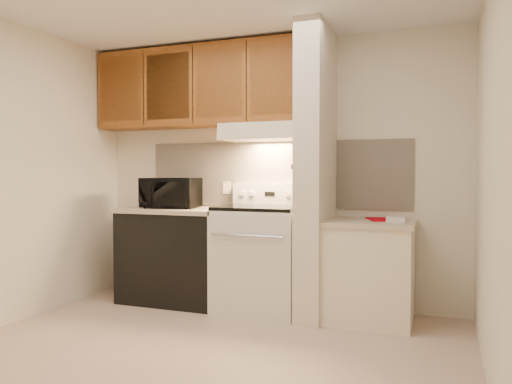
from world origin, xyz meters
The scene contains 49 objects.
floor centered at (0.00, 0.00, 0.00)m, with size 3.60×3.60×0.00m, color #C9AC96.
wall_back centered at (0.00, 1.50, 1.25)m, with size 3.60×0.02×2.50m, color beige.
wall_left centered at (-1.80, 0.00, 1.25)m, with size 0.02×3.00×2.50m, color beige.
wall_right centered at (1.80, 0.00, 1.25)m, with size 0.02×3.00×2.50m, color beige.
backsplash centered at (0.00, 1.49, 1.24)m, with size 2.60×0.02×0.63m, color beige.
range_body centered at (0.00, 1.16, 0.46)m, with size 0.76×0.65×0.92m, color silver.
oven_window centered at (0.00, 0.84, 0.50)m, with size 0.50×0.01×0.30m, color black.
oven_handle centered at (0.00, 0.80, 0.72)m, with size 0.02×0.02×0.65m, color silver.
cooktop centered at (0.00, 1.16, 0.94)m, with size 0.74×0.64×0.03m, color black.
range_backguard centered at (0.00, 1.44, 1.05)m, with size 0.76×0.08×0.20m, color silver.
range_display centered at (0.00, 1.40, 1.05)m, with size 0.10×0.01×0.04m, color black.
range_knob_left_outer centered at (-0.28, 1.40, 1.05)m, with size 0.05×0.05×0.02m, color silver.
range_knob_left_inner centered at (-0.18, 1.40, 1.05)m, with size 0.05×0.05×0.02m, color silver.
range_knob_right_inner centered at (0.18, 1.40, 1.05)m, with size 0.05×0.05×0.02m, color silver.
range_knob_right_outer centered at (0.28, 1.40, 1.05)m, with size 0.05×0.05×0.02m, color silver.
dishwasher_front centered at (-0.88, 1.17, 0.43)m, with size 1.00×0.63×0.87m, color black.
left_countertop centered at (-0.88, 1.17, 0.89)m, with size 1.04×0.67×0.04m, color #C5B296.
spoon_rest centered at (-0.48, 1.36, 0.92)m, with size 0.23×0.07×0.02m, color black.
teal_jar centered at (-0.83, 1.39, 0.96)m, with size 0.09×0.09×0.10m, color #1D6865.
outlet centered at (-0.48, 1.48, 1.10)m, with size 0.08×0.01×0.12m, color #F2E4C8.
microwave centered at (-0.93, 1.15, 1.06)m, with size 0.52×0.36×0.29m, color black.
partition_pillar centered at (0.51, 1.15, 1.25)m, with size 0.22×0.70×2.50m, color beige.
pillar_trim centered at (0.39, 1.15, 1.30)m, with size 0.01×0.70×0.04m, color brown.
knife_strip centered at (0.39, 1.10, 1.32)m, with size 0.02×0.42×0.04m, color black.
knife_blade_a centered at (0.38, 0.95, 1.22)m, with size 0.01×0.04×0.16m, color silver.
knife_handle_a centered at (0.38, 0.95, 1.37)m, with size 0.02×0.02×0.10m, color black.
knife_blade_b centered at (0.38, 1.02, 1.21)m, with size 0.01×0.04×0.18m, color silver.
knife_handle_b centered at (0.38, 1.01, 1.37)m, with size 0.02×0.02×0.10m, color black.
knife_blade_c centered at (0.38, 1.11, 1.20)m, with size 0.01×0.04×0.20m, color silver.
knife_handle_c centered at (0.38, 1.10, 1.37)m, with size 0.02×0.02×0.10m, color black.
knife_blade_d centered at (0.38, 1.18, 1.22)m, with size 0.01×0.04×0.16m, color silver.
knife_handle_d centered at (0.38, 1.17, 1.37)m, with size 0.02×0.02×0.10m, color black.
knife_blade_e centered at (0.38, 1.27, 1.21)m, with size 0.01×0.04×0.18m, color silver.
knife_handle_e centered at (0.38, 1.25, 1.37)m, with size 0.02×0.02×0.10m, color black.
oven_mitt centered at (0.38, 1.32, 1.23)m, with size 0.03×0.11×0.26m, color slate.
right_cab_base centered at (0.97, 1.15, 0.40)m, with size 0.70×0.60×0.81m, color #F2E4C8.
right_countertop centered at (0.97, 1.15, 0.83)m, with size 0.74×0.64×0.04m, color #C5B296.
red_folder centered at (1.07, 1.25, 0.86)m, with size 0.24×0.32×0.01m, color #AE000E.
white_box centered at (1.18, 1.11, 0.87)m, with size 0.15×0.10×0.04m, color white.
range_hood centered at (0.00, 1.28, 1.62)m, with size 0.78×0.44×0.15m, color #F2E4C8.
hood_lip centered at (0.00, 1.07, 1.58)m, with size 0.78×0.04×0.06m, color #F2E4C8.
upper_cabinets centered at (-0.69, 1.32, 2.08)m, with size 2.18×0.33×0.77m, color brown.
cab_door_a centered at (-1.51, 1.17, 2.08)m, with size 0.46×0.01×0.63m, color brown.
cab_gap_a centered at (-1.23, 1.16, 2.08)m, with size 0.01×0.01×0.73m, color black.
cab_door_b centered at (-0.96, 1.17, 2.08)m, with size 0.46×0.01×0.63m, color brown.
cab_gap_b centered at (-0.69, 1.16, 2.08)m, with size 0.01×0.01×0.73m, color black.
cab_door_c centered at (-0.42, 1.17, 2.08)m, with size 0.46×0.01×0.63m, color brown.
cab_gap_c centered at (-0.14, 1.16, 2.08)m, with size 0.01×0.01×0.73m, color black.
cab_door_d centered at (0.13, 1.17, 2.08)m, with size 0.46×0.01×0.63m, color brown.
Camera 1 is at (1.54, -3.07, 1.25)m, focal length 35.00 mm.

